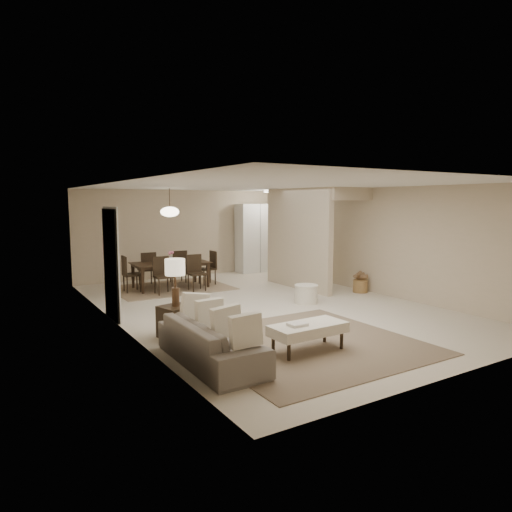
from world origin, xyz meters
TOP-DOWN VIEW (x-y plane):
  - floor at (0.00, 0.00)m, footprint 9.00×9.00m
  - ceiling at (0.00, 0.00)m, footprint 9.00×9.00m
  - back_wall at (0.00, 4.50)m, footprint 6.00×0.00m
  - left_wall at (-3.00, 0.00)m, footprint 0.00×9.00m
  - right_wall at (3.00, 0.00)m, footprint 0.00×9.00m
  - partition at (1.80, 1.25)m, footprint 0.15×2.50m
  - doorway at (-2.97, 0.60)m, footprint 0.04×0.90m
  - pantry_cabinet at (2.35, 4.15)m, footprint 1.20×0.55m
  - flush_light at (2.30, 3.20)m, footprint 0.44×0.44m
  - living_rug at (-0.84, -2.49)m, footprint 3.20×3.20m
  - sofa at (-2.45, -2.49)m, footprint 2.00×0.79m
  - ottoman_bench at (-1.04, -2.79)m, footprint 1.16×0.55m
  - side_table at (-2.40, -1.12)m, footprint 0.57×0.57m
  - table_lamp at (-2.40, -1.12)m, footprint 0.32×0.32m
  - round_pouf at (0.91, -0.25)m, footprint 0.51×0.51m
  - wicker_basket at (2.75, 0.00)m, footprint 0.35×0.35m
  - dining_rug at (-0.92, 2.90)m, footprint 2.80×2.10m
  - dining_table at (-0.92, 2.90)m, footprint 1.89×1.10m
  - dining_chairs at (-0.92, 2.90)m, footprint 2.38×1.74m
  - vase at (-0.92, 2.90)m, footprint 0.19×0.19m
  - yellow_mat at (2.22, 1.41)m, footprint 0.91×0.68m
  - pendant_light at (-0.92, 2.90)m, footprint 0.46×0.46m

SIDE VIEW (x-z plane):
  - floor at x=0.00m, z-range 0.00..0.00m
  - living_rug at x=-0.84m, z-range 0.00..0.01m
  - dining_rug at x=-0.92m, z-range 0.00..0.01m
  - yellow_mat at x=2.22m, z-range 0.00..0.01m
  - wicker_basket at x=2.75m, z-range 0.00..0.30m
  - round_pouf at x=0.91m, z-range 0.00..0.39m
  - side_table at x=-2.40m, z-range 0.00..0.51m
  - sofa at x=-2.45m, z-range 0.00..0.58m
  - dining_table at x=-0.92m, z-range 0.00..0.65m
  - ottoman_bench at x=-1.04m, z-range 0.12..0.53m
  - dining_chairs at x=-0.92m, z-range 0.00..0.88m
  - vase at x=-0.92m, z-range 0.65..0.82m
  - doorway at x=-2.97m, z-range 0.00..2.04m
  - pantry_cabinet at x=2.35m, z-range 0.00..2.10m
  - table_lamp at x=-2.40m, z-range 0.69..1.45m
  - back_wall at x=0.00m, z-range -1.75..4.25m
  - left_wall at x=-3.00m, z-range -3.25..5.75m
  - right_wall at x=3.00m, z-range -3.25..5.75m
  - partition at x=1.80m, z-range 0.00..2.50m
  - pendant_light at x=-0.92m, z-range 1.57..2.27m
  - flush_light at x=2.30m, z-range 2.44..2.48m
  - ceiling at x=0.00m, z-range 2.50..2.50m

